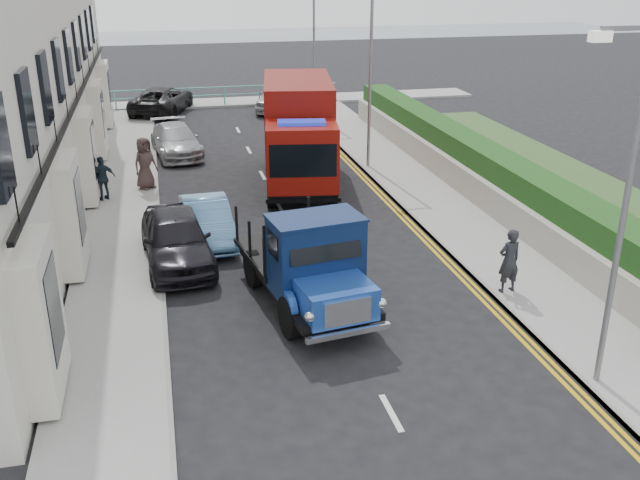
{
  "coord_description": "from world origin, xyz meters",
  "views": [
    {
      "loc": [
        -3.83,
        -12.64,
        8.0
      ],
      "look_at": [
        -0.12,
        3.44,
        1.4
      ],
      "focal_mm": 40.0,
      "sensor_mm": 36.0,
      "label": 1
    }
  ],
  "objects_px": {
    "lamp_far": "(312,40)",
    "lamp_near": "(621,195)",
    "lamp_mid": "(367,68)",
    "bedford_lorry": "(313,270)",
    "parked_car_front": "(176,239)",
    "pedestrian_east_near": "(509,261)",
    "red_lorry": "(299,130)"
  },
  "relations": [
    {
      "from": "lamp_mid",
      "to": "bedford_lorry",
      "type": "bearing_deg",
      "value": -111.98
    },
    {
      "from": "lamp_mid",
      "to": "red_lorry",
      "type": "bearing_deg",
      "value": -158.13
    },
    {
      "from": "parked_car_front",
      "to": "lamp_near",
      "type": "bearing_deg",
      "value": -49.93
    },
    {
      "from": "lamp_mid",
      "to": "parked_car_front",
      "type": "relative_size",
      "value": 1.59
    },
    {
      "from": "parked_car_front",
      "to": "lamp_mid",
      "type": "bearing_deg",
      "value": 41.68
    },
    {
      "from": "lamp_mid",
      "to": "lamp_near",
      "type": "bearing_deg",
      "value": -90.0
    },
    {
      "from": "lamp_far",
      "to": "red_lorry",
      "type": "height_order",
      "value": "lamp_far"
    },
    {
      "from": "bedford_lorry",
      "to": "red_lorry",
      "type": "relative_size",
      "value": 0.73
    },
    {
      "from": "pedestrian_east_near",
      "to": "lamp_near",
      "type": "bearing_deg",
      "value": 77.99
    },
    {
      "from": "lamp_mid",
      "to": "parked_car_front",
      "type": "distance_m",
      "value": 11.61
    },
    {
      "from": "lamp_far",
      "to": "bedford_lorry",
      "type": "bearing_deg",
      "value": -102.29
    },
    {
      "from": "red_lorry",
      "to": "pedestrian_east_near",
      "type": "xyz_separation_m",
      "value": [
        3.17,
        -10.7,
        -1.04
      ]
    },
    {
      "from": "bedford_lorry",
      "to": "lamp_far",
      "type": "bearing_deg",
      "value": 69.06
    },
    {
      "from": "lamp_near",
      "to": "bedford_lorry",
      "type": "relative_size",
      "value": 1.28
    },
    {
      "from": "red_lorry",
      "to": "parked_car_front",
      "type": "relative_size",
      "value": 1.69
    },
    {
      "from": "lamp_near",
      "to": "lamp_far",
      "type": "bearing_deg",
      "value": 90.0
    },
    {
      "from": "lamp_far",
      "to": "red_lorry",
      "type": "xyz_separation_m",
      "value": [
        -2.95,
        -11.18,
        -2.0
      ]
    },
    {
      "from": "lamp_far",
      "to": "parked_car_front",
      "type": "bearing_deg",
      "value": -113.38
    },
    {
      "from": "lamp_mid",
      "to": "red_lorry",
      "type": "distance_m",
      "value": 3.75
    },
    {
      "from": "parked_car_front",
      "to": "lamp_far",
      "type": "bearing_deg",
      "value": 62.54
    },
    {
      "from": "lamp_near",
      "to": "lamp_far",
      "type": "xyz_separation_m",
      "value": [
        0.0,
        26.0,
        0.0
      ]
    },
    {
      "from": "parked_car_front",
      "to": "pedestrian_east_near",
      "type": "relative_size",
      "value": 2.65
    },
    {
      "from": "lamp_near",
      "to": "lamp_mid",
      "type": "relative_size",
      "value": 1.0
    },
    {
      "from": "lamp_mid",
      "to": "bedford_lorry",
      "type": "height_order",
      "value": "lamp_mid"
    },
    {
      "from": "bedford_lorry",
      "to": "pedestrian_east_near",
      "type": "distance_m",
      "value": 4.96
    },
    {
      "from": "lamp_mid",
      "to": "bedford_lorry",
      "type": "relative_size",
      "value": 1.28
    },
    {
      "from": "lamp_far",
      "to": "lamp_near",
      "type": "bearing_deg",
      "value": -90.0
    },
    {
      "from": "lamp_mid",
      "to": "parked_car_front",
      "type": "height_order",
      "value": "lamp_mid"
    },
    {
      "from": "bedford_lorry",
      "to": "red_lorry",
      "type": "height_order",
      "value": "red_lorry"
    },
    {
      "from": "lamp_mid",
      "to": "pedestrian_east_near",
      "type": "xyz_separation_m",
      "value": [
        0.22,
        -11.88,
        -3.04
      ]
    },
    {
      "from": "lamp_near",
      "to": "red_lorry",
      "type": "height_order",
      "value": "lamp_near"
    },
    {
      "from": "bedford_lorry",
      "to": "red_lorry",
      "type": "xyz_separation_m",
      "value": [
        1.78,
        10.54,
        0.86
      ]
    }
  ]
}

